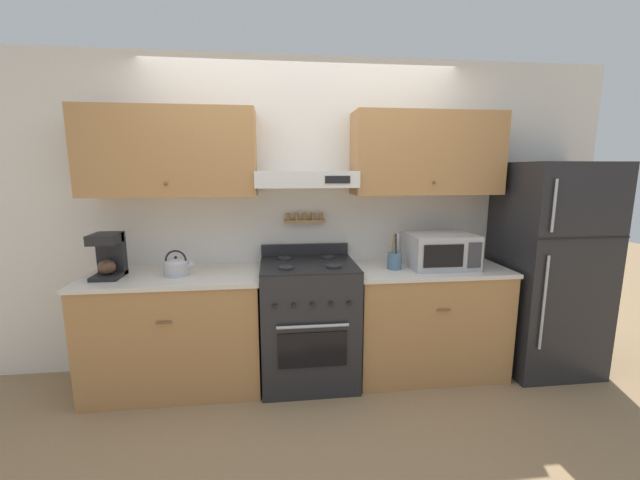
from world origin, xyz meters
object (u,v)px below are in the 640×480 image
refrigerator (548,268)px  microwave (440,250)px  stove_range (308,321)px  utensil_crock (395,260)px  tea_kettle (177,266)px  coffee_maker (109,255)px

refrigerator → microwave: (-0.93, 0.03, 0.16)m
stove_range → utensil_crock: bearing=-0.9°
stove_range → tea_kettle: bearing=-179.4°
stove_range → microwave: 1.20m
stove_range → tea_kettle: (-0.98, -0.01, 0.48)m
utensil_crock → microwave: bearing=2.7°
stove_range → refrigerator: size_ratio=0.61×
coffee_maker → microwave: coffee_maker is taller
refrigerator → microwave: 0.95m
coffee_maker → utensil_crock: 2.14m
stove_range → refrigerator: (2.00, -0.02, 0.38)m
refrigerator → coffee_maker: refrigerator is taller
utensil_crock → refrigerator: bearing=-0.4°
refrigerator → microwave: refrigerator is taller
stove_range → coffee_maker: bearing=179.1°
coffee_maker → refrigerator: bearing=-0.7°
refrigerator → utensil_crock: (-1.31, 0.01, 0.10)m
refrigerator → coffee_maker: size_ratio=5.33×
refrigerator → microwave: bearing=178.4°
refrigerator → utensil_crock: size_ratio=6.14×
microwave → utensil_crock: (-0.38, -0.02, -0.06)m
refrigerator → utensil_crock: bearing=179.6°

